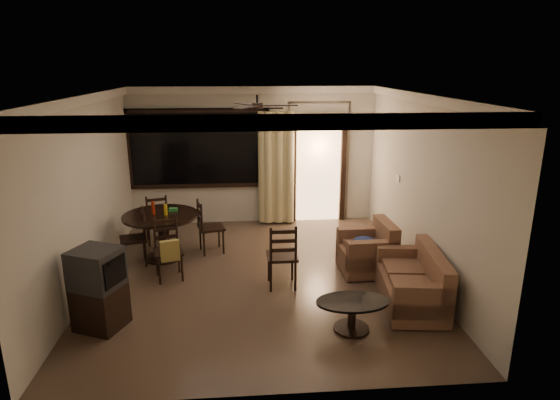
{
  "coord_description": "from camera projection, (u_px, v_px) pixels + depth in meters",
  "views": [
    {
      "loc": [
        -0.22,
        -6.73,
        3.21
      ],
      "look_at": [
        0.34,
        0.2,
        1.19
      ],
      "focal_mm": 30.0,
      "sensor_mm": 36.0,
      "label": 1
    }
  ],
  "objects": [
    {
      "name": "ground",
      "position": [
        259.0,
        277.0,
        7.35
      ],
      "size": [
        5.5,
        5.5,
        0.0
      ],
      "primitive_type": "plane",
      "color": "#7F6651",
      "rests_on": "ground"
    },
    {
      "name": "room_shell",
      "position": [
        287.0,
        143.0,
        8.59
      ],
      "size": [
        5.5,
        6.7,
        5.5
      ],
      "color": "beige",
      "rests_on": "ground"
    },
    {
      "name": "dining_table",
      "position": [
        161.0,
        224.0,
        7.89
      ],
      "size": [
        1.26,
        1.26,
        1.01
      ],
      "rotation": [
        0.0,
        0.0,
        0.27
      ],
      "color": "black",
      "rests_on": "ground"
    },
    {
      "name": "dining_chair_west",
      "position": [
        135.0,
        248.0,
        7.74
      ],
      "size": [
        0.52,
        0.52,
        0.95
      ],
      "rotation": [
        0.0,
        0.0,
        -1.3
      ],
      "color": "black",
      "rests_on": "ground"
    },
    {
      "name": "dining_chair_east",
      "position": [
        211.0,
        237.0,
        8.26
      ],
      "size": [
        0.52,
        0.52,
        0.95
      ],
      "rotation": [
        0.0,
        0.0,
        1.84
      ],
      "color": "black",
      "rests_on": "ground"
    },
    {
      "name": "dining_chair_south",
      "position": [
        169.0,
        260.0,
        7.21
      ],
      "size": [
        0.52,
        0.56,
        0.95
      ],
      "rotation": [
        0.0,
        0.0,
        0.27
      ],
      "color": "black",
      "rests_on": "ground"
    },
    {
      "name": "dining_chair_north",
      "position": [
        158.0,
        228.0,
        8.69
      ],
      "size": [
        0.52,
        0.52,
        0.95
      ],
      "rotation": [
        0.0,
        0.0,
        3.41
      ],
      "color": "black",
      "rests_on": "ground"
    },
    {
      "name": "tv_cabinet",
      "position": [
        99.0,
        289.0,
        5.81
      ],
      "size": [
        0.7,
        0.67,
        1.05
      ],
      "rotation": [
        0.0,
        0.0,
        -0.4
      ],
      "color": "black",
      "rests_on": "ground"
    },
    {
      "name": "sofa",
      "position": [
        415.0,
        284.0,
        6.44
      ],
      "size": [
        0.92,
        1.5,
        0.76
      ],
      "rotation": [
        0.0,
        0.0,
        -0.12
      ],
      "color": "#4E2724",
      "rests_on": "ground"
    },
    {
      "name": "armchair",
      "position": [
        369.0,
        252.0,
        7.47
      ],
      "size": [
        0.83,
        0.83,
        0.81
      ],
      "rotation": [
        0.0,
        0.0,
        0.04
      ],
      "color": "#4E2724",
      "rests_on": "ground"
    },
    {
      "name": "coffee_table",
      "position": [
        352.0,
        310.0,
        5.81
      ],
      "size": [
        0.91,
        0.55,
        0.4
      ],
      "rotation": [
        0.0,
        0.0,
        -0.12
      ],
      "color": "black",
      "rests_on": "ground"
    },
    {
      "name": "side_chair",
      "position": [
        282.0,
        268.0,
        6.96
      ],
      "size": [
        0.46,
        0.46,
        1.01
      ],
      "rotation": [
        0.0,
        0.0,
        3.16
      ],
      "color": "black",
      "rests_on": "ground"
    }
  ]
}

